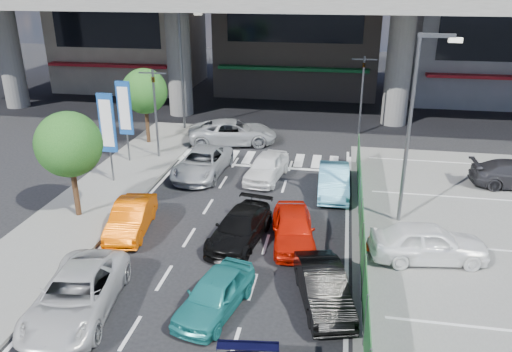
% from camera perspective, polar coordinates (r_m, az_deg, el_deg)
% --- Properties ---
extents(ground, '(120.00, 120.00, 0.00)m').
position_cam_1_polar(ground, '(17.97, -5.53, -12.00)').
color(ground, black).
rests_on(ground, ground).
extents(sidewalk_left, '(4.00, 30.00, 0.12)m').
position_cam_1_polar(sidewalk_left, '(23.67, -19.55, -4.27)').
color(sidewalk_left, slate).
rests_on(sidewalk_left, ground).
extents(fence_run, '(0.16, 22.00, 1.80)m').
position_cam_1_polar(fence_run, '(17.85, 12.12, -9.27)').
color(fence_run, '#1F5B29').
rests_on(fence_run, ground).
extents(building_west, '(12.00, 10.90, 13.00)m').
position_cam_1_polar(building_west, '(50.64, -14.30, 17.29)').
color(building_west, gray).
rests_on(building_west, ground).
extents(building_center, '(14.00, 10.90, 15.00)m').
position_cam_1_polar(building_center, '(47.55, 5.09, 18.79)').
color(building_center, gray).
rests_on(building_center, ground).
extents(building_east, '(12.00, 10.90, 12.00)m').
position_cam_1_polar(building_east, '(47.93, 25.03, 15.15)').
color(building_east, gray).
rests_on(building_east, ground).
extents(traffic_light_left, '(1.60, 1.24, 5.20)m').
position_cam_1_polar(traffic_light_left, '(28.96, -11.58, 9.38)').
color(traffic_light_left, '#595B60').
rests_on(traffic_light_left, ground).
extents(traffic_light_right, '(1.60, 1.24, 5.20)m').
position_cam_1_polar(traffic_light_right, '(33.89, 12.15, 11.12)').
color(traffic_light_right, '#595B60').
rests_on(traffic_light_right, ground).
extents(street_lamp_right, '(1.65, 0.22, 8.00)m').
position_cam_1_polar(street_lamp_right, '(21.19, 17.72, 6.59)').
color(street_lamp_right, '#595B60').
rests_on(street_lamp_right, ground).
extents(street_lamp_left, '(1.65, 0.22, 8.00)m').
position_cam_1_polar(street_lamp_left, '(34.40, -8.27, 12.94)').
color(street_lamp_left, '#595B60').
rests_on(street_lamp_left, ground).
extents(signboard_near, '(0.80, 0.14, 4.70)m').
position_cam_1_polar(signboard_near, '(26.01, -16.63, 5.52)').
color(signboard_near, '#595B60').
rests_on(signboard_near, ground).
extents(signboard_far, '(0.80, 0.14, 4.70)m').
position_cam_1_polar(signboard_far, '(28.79, -14.78, 7.24)').
color(signboard_far, '#595B60').
rests_on(signboard_far, ground).
extents(tree_near, '(2.80, 2.80, 4.80)m').
position_cam_1_polar(tree_near, '(22.48, -20.61, 3.38)').
color(tree_near, '#382314').
rests_on(tree_near, ground).
extents(tree_far, '(2.80, 2.80, 4.80)m').
position_cam_1_polar(tree_far, '(31.93, -12.61, 9.43)').
color(tree_far, '#382314').
rests_on(tree_far, ground).
extents(sedan_white_mid_left, '(2.96, 5.24, 1.38)m').
position_cam_1_polar(sedan_white_mid_left, '(17.04, -19.85, -12.68)').
color(sedan_white_mid_left, silver).
rests_on(sedan_white_mid_left, ground).
extents(taxi_teal_mid, '(2.31, 3.93, 1.26)m').
position_cam_1_polar(taxi_teal_mid, '(16.29, -4.71, -13.28)').
color(taxi_teal_mid, teal).
rests_on(taxi_teal_mid, ground).
extents(hatch_black_mid_right, '(2.31, 4.11, 1.28)m').
position_cam_1_polar(hatch_black_mid_right, '(16.63, 7.70, -12.53)').
color(hatch_black_mid_right, black).
rests_on(hatch_black_mid_right, ground).
extents(taxi_orange_left, '(1.92, 4.08, 1.29)m').
position_cam_1_polar(taxi_orange_left, '(21.44, -14.08, -4.66)').
color(taxi_orange_left, '#F15900').
rests_on(taxi_orange_left, ground).
extents(sedan_black_mid, '(2.40, 4.50, 1.24)m').
position_cam_1_polar(sedan_black_mid, '(20.08, -1.84, -5.94)').
color(sedan_black_mid, black).
rests_on(sedan_black_mid, ground).
extents(taxi_orange_right, '(2.24, 4.25, 1.38)m').
position_cam_1_polar(taxi_orange_right, '(19.97, 4.26, -5.93)').
color(taxi_orange_right, red).
rests_on(taxi_orange_right, ground).
extents(wagon_silver_front_left, '(2.56, 5.08, 1.38)m').
position_cam_1_polar(wagon_silver_front_left, '(26.85, -6.15, 1.49)').
color(wagon_silver_front_left, '#9B9FA3').
rests_on(wagon_silver_front_left, ground).
extents(sedan_white_front_mid, '(2.23, 4.25, 1.38)m').
position_cam_1_polar(sedan_white_front_mid, '(26.18, 1.23, 1.07)').
color(sedan_white_front_mid, white).
rests_on(sedan_white_front_mid, ground).
extents(kei_truck_front_right, '(1.60, 4.23, 1.38)m').
position_cam_1_polar(kei_truck_front_right, '(24.67, 8.85, -0.53)').
color(kei_truck_front_right, '#63BBE0').
rests_on(kei_truck_front_right, ground).
extents(crossing_wagon_silver, '(6.01, 3.81, 1.54)m').
position_cam_1_polar(crossing_wagon_silver, '(31.82, -2.68, 5.02)').
color(crossing_wagon_silver, '#9FA2A6').
rests_on(crossing_wagon_silver, ground).
extents(parked_sedan_white, '(4.50, 2.29, 1.47)m').
position_cam_1_polar(parked_sedan_white, '(19.75, 19.09, -7.18)').
color(parked_sedan_white, white).
rests_on(parked_sedan_white, parking_lot).
extents(traffic_cone, '(0.45, 0.45, 0.77)m').
position_cam_1_polar(traffic_cone, '(20.01, 12.89, -7.21)').
color(traffic_cone, red).
rests_on(traffic_cone, parking_lot).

